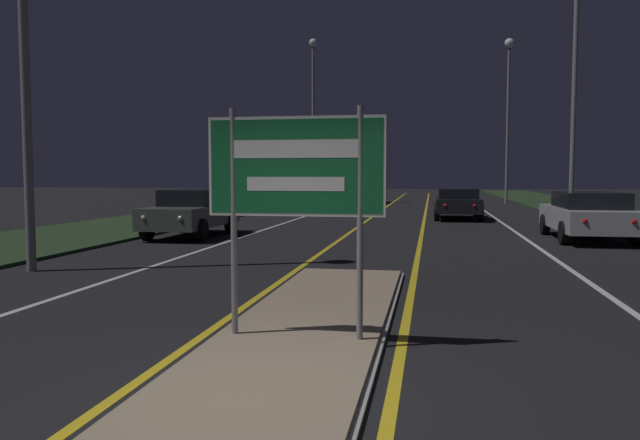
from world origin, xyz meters
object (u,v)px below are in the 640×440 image
streetlight_left_far (313,100)px  streetlight_right_far (508,93)px  car_receding_0 (588,214)px  car_approaching_2 (367,192)px  streetlight_right_near (576,29)px  car_approaching_1 (295,196)px  car_approaching_0 (192,212)px  car_receding_1 (458,202)px  highway_sign (296,177)px

streetlight_left_far → streetlight_right_far: bearing=7.7°
car_receding_0 → car_approaching_2: size_ratio=1.01×
streetlight_right_near → car_approaching_1: size_ratio=2.37×
streetlight_right_near → car_receding_0: bearing=-96.9°
streetlight_right_far → car_approaching_1: (-12.09, -9.09, -6.42)m
car_receding_0 → car_approaching_0: (-11.68, -0.96, 0.01)m
car_approaching_0 → car_approaching_1: car_approaching_1 is taller
car_approaching_0 → car_approaching_2: size_ratio=0.91×
car_receding_1 → car_approaching_2: car_approaching_2 is taller
streetlight_left_far → streetlight_right_near: bearing=-51.5°
car_receding_1 → car_approaching_0: (-8.33, -9.09, 0.05)m
car_approaching_1 → car_approaching_2: bearing=70.4°
car_receding_0 → car_receding_1: 8.79m
streetlight_left_far → streetlight_right_far: 12.61m
highway_sign → car_receding_0: 13.76m
car_approaching_1 → car_receding_0: bearing=-49.9°
streetlight_left_far → car_approaching_0: 23.16m
streetlight_left_far → car_approaching_1: bearing=-87.0°
streetlight_left_far → car_approaching_2: streetlight_left_far is taller
car_receding_0 → car_approaching_2: bearing=111.1°
streetlight_left_far → car_receding_0: streetlight_left_far is taller
car_receding_0 → car_receding_1: (-3.35, 8.13, -0.04)m
streetlight_left_far → highway_sign: bearing=-79.5°
streetlight_right_near → car_receding_0: size_ratio=2.20×
car_receding_1 → car_approaching_1: car_approaching_1 is taller
car_approaching_1 → car_approaching_2: (3.05, 8.59, -0.03)m
car_approaching_0 → car_approaching_1: size_ratio=0.97×
car_approaching_1 → car_receding_1: bearing=-34.9°
car_approaching_2 → car_receding_0: bearing=-68.9°
car_approaching_0 → car_approaching_2: car_approaching_0 is taller
streetlight_right_near → streetlight_right_far: bearing=91.0°
car_receding_0 → car_approaching_1: car_approaching_1 is taller
car_approaching_0 → car_approaching_1: (-0.09, 14.95, 0.00)m
highway_sign → streetlight_left_far: (-6.26, 33.78, 4.92)m
car_approaching_2 → streetlight_right_far: bearing=3.2°
highway_sign → car_receding_0: bearing=64.5°
streetlight_right_far → car_approaching_2: (-9.04, -0.50, -6.45)m
highway_sign → streetlight_right_far: (6.23, 35.46, 5.31)m
streetlight_right_far → car_approaching_1: 16.43m
streetlight_left_far → car_receding_1: (8.81, -13.27, -6.08)m
streetlight_left_far → car_receding_0: (12.16, -21.40, -6.04)m
streetlight_left_far → car_receding_0: 25.34m
car_approaching_2 → highway_sign: bearing=-85.4°
highway_sign → car_receding_1: bearing=82.9°
streetlight_right_near → car_receding_0: streetlight_right_near is taller
car_receding_1 → car_approaching_1: size_ratio=1.01×
highway_sign → car_approaching_1: (-5.87, 26.37, -1.11)m
car_receding_0 → car_receding_1: car_receding_0 is taller
car_receding_0 → streetlight_left_far: bearing=119.6°
streetlight_right_far → car_receding_1: (-3.68, -14.95, -6.47)m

